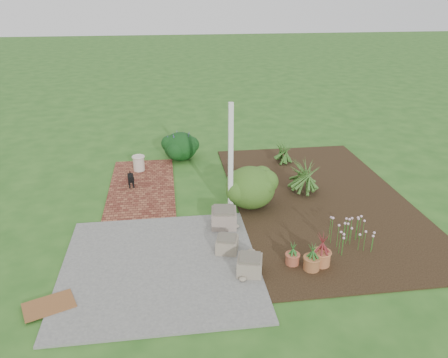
{
  "coord_description": "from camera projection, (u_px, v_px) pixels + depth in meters",
  "views": [
    {
      "loc": [
        -0.99,
        -8.39,
        4.62
      ],
      "look_at": [
        0.2,
        0.4,
        0.7
      ],
      "focal_mm": 35.0,
      "sensor_mm": 36.0,
      "label": 1
    }
  ],
  "objects": [
    {
      "name": "brick_path",
      "position": [
        142.0,
        186.0,
        10.96
      ],
      "size": [
        1.6,
        3.5,
        0.04
      ],
      "primitive_type": "cube",
      "color": "#5C261D",
      "rests_on": "ground"
    },
    {
      "name": "coir_doormat",
      "position": [
        49.0,
        305.0,
        6.83
      ],
      "size": [
        0.89,
        0.74,
        0.02
      ],
      "primitive_type": "cube",
      "rotation": [
        0.0,
        0.0,
        0.39
      ],
      "color": "brown",
      "rests_on": "concrete_patio"
    },
    {
      "name": "black_dog",
      "position": [
        131.0,
        178.0,
        10.79
      ],
      "size": [
        0.18,
        0.47,
        0.4
      ],
      "rotation": [
        0.0,
        0.0,
        0.14
      ],
      "color": "black",
      "rests_on": "brick_path"
    },
    {
      "name": "stone_trough_mid",
      "position": [
        227.0,
        245.0,
        8.2
      ],
      "size": [
        0.48,
        0.48,
        0.26
      ],
      "primitive_type": "cube",
      "rotation": [
        0.0,
        0.0,
        -0.28
      ],
      "color": "#776A59",
      "rests_on": "concrete_patio"
    },
    {
      "name": "agapanthus_clump_front",
      "position": [
        283.0,
        151.0,
        12.3
      ],
      "size": [
        0.89,
        0.89,
        0.71
      ],
      "primitive_type": null,
      "rotation": [
        0.0,
        0.0,
        0.11
      ],
      "color": "#14431B",
      "rests_on": "garden_bed"
    },
    {
      "name": "stone_trough_far",
      "position": [
        224.0,
        218.0,
        9.06
      ],
      "size": [
        0.57,
        0.57,
        0.34
      ],
      "primitive_type": "cube",
      "rotation": [
        0.0,
        0.0,
        -0.12
      ],
      "color": "#7D6B5F",
      "rests_on": "concrete_patio"
    },
    {
      "name": "evergreen_shrub",
      "position": [
        250.0,
        186.0,
        9.81
      ],
      "size": [
        1.19,
        1.19,
        0.95
      ],
      "primitive_type": "ellipsoid",
      "rotation": [
        0.0,
        0.0,
        -0.07
      ],
      "color": "#1C420E",
      "rests_on": "garden_bed"
    },
    {
      "name": "ground",
      "position": [
        217.0,
        216.0,
        9.59
      ],
      "size": [
        80.0,
        80.0,
        0.0
      ],
      "primitive_type": "plane",
      "color": "#27571B",
      "rests_on": "ground"
    },
    {
      "name": "terracotta_pot_small_left",
      "position": [
        292.0,
        259.0,
        7.85
      ],
      "size": [
        0.31,
        0.31,
        0.2
      ],
      "primitive_type": "cylinder",
      "rotation": [
        0.0,
        0.0,
        -0.31
      ],
      "color": "#A55237",
      "rests_on": "garden_bed"
    },
    {
      "name": "cream_ceramic_urn",
      "position": [
        139.0,
        163.0,
        11.8
      ],
      "size": [
        0.35,
        0.35,
        0.4
      ],
      "primitive_type": "cylinder",
      "rotation": [
        0.0,
        0.0,
        -0.17
      ],
      "color": "beige",
      "rests_on": "brick_path"
    },
    {
      "name": "purple_flowering_bush",
      "position": [
        180.0,
        146.0,
        12.6
      ],
      "size": [
        1.17,
        1.17,
        0.82
      ],
      "primitive_type": "ellipsoid",
      "rotation": [
        0.0,
        0.0,
        0.24
      ],
      "color": "black",
      "rests_on": "ground"
    },
    {
      "name": "agapanthus_clump_back",
      "position": [
        304.0,
        173.0,
        10.47
      ],
      "size": [
        1.34,
        1.34,
        0.96
      ],
      "primitive_type": null,
      "rotation": [
        0.0,
        0.0,
        0.3
      ],
      "color": "#134117",
      "rests_on": "garden_bed"
    },
    {
      "name": "garden_bed",
      "position": [
        319.0,
        198.0,
        10.35
      ],
      "size": [
        4.0,
        7.0,
        0.03
      ],
      "primitive_type": "cube",
      "color": "black",
      "rests_on": "ground"
    },
    {
      "name": "terracotta_pot_bronze",
      "position": [
        321.0,
        258.0,
        7.82
      ],
      "size": [
        0.42,
        0.42,
        0.26
      ],
      "primitive_type": "cylinder",
      "rotation": [
        0.0,
        0.0,
        0.37
      ],
      "color": "#B1663C",
      "rests_on": "garden_bed"
    },
    {
      "name": "pink_flower_patch",
      "position": [
        348.0,
        231.0,
        8.39
      ],
      "size": [
        1.0,
        1.0,
        0.56
      ],
      "primitive_type": null,
      "rotation": [
        0.0,
        0.0,
        -0.16
      ],
      "color": "#113D0F",
      "rests_on": "garden_bed"
    },
    {
      "name": "veranda_post",
      "position": [
        231.0,
        161.0,
        9.22
      ],
      "size": [
        0.1,
        0.1,
        2.5
      ],
      "primitive_type": "cube",
      "color": "white",
      "rests_on": "ground"
    },
    {
      "name": "stone_trough_near",
      "position": [
        250.0,
        266.0,
        7.57
      ],
      "size": [
        0.52,
        0.52,
        0.28
      ],
      "primitive_type": "cube",
      "rotation": [
        0.0,
        0.0,
        -0.24
      ],
      "color": "#7B725C",
      "rests_on": "concrete_patio"
    },
    {
      "name": "concrete_patio",
      "position": [
        160.0,
        266.0,
        7.85
      ],
      "size": [
        3.5,
        3.5,
        0.04
      ],
      "primitive_type": "cube",
      "color": "#5F5F5D",
      "rests_on": "ground"
    },
    {
      "name": "terracotta_pot_small_right",
      "position": [
        312.0,
        263.0,
        7.69
      ],
      "size": [
        0.36,
        0.36,
        0.24
      ],
      "primitive_type": "cylinder",
      "rotation": [
        0.0,
        0.0,
        -0.31
      ],
      "color": "#9B5E34",
      "rests_on": "garden_bed"
    }
  ]
}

